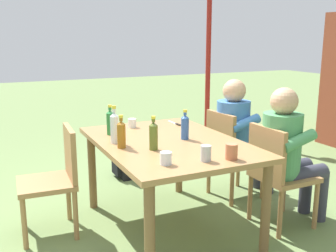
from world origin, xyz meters
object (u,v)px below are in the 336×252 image
object	(u,v)px
cup_white	(132,123)
dining_table	(168,151)
bottle_green	(110,122)
cup_terracotta	(231,152)
cup_steel	(205,153)
person_in_plaid_shirt	(288,150)
bottle_blue	(185,127)
chair_near_left	(56,175)
cup_glass	(166,158)
chair_far_right	(277,171)
bottle_clear	(114,127)
person_in_white_shirt	(239,132)
backpack_by_near_side	(126,160)
bottle_olive	(153,135)
table_knife	(175,123)
bottle_amber	(121,134)
chair_far_left	(230,150)

from	to	relation	value
cup_white	dining_table	bearing A→B (deg)	9.41
bottle_green	cup_terracotta	world-z (taller)	bottle_green
cup_steel	bottle_green	bearing A→B (deg)	-160.32
person_in_plaid_shirt	cup_terracotta	size ratio (longest dim) A/B	10.98
bottle_green	cup_steel	world-z (taller)	bottle_green
bottle_blue	bottle_green	bearing A→B (deg)	-129.30
chair_near_left	cup_glass	size ratio (longest dim) A/B	10.36
chair_far_right	cup_steel	size ratio (longest dim) A/B	8.11
chair_near_left	cup_terracotta	size ratio (longest dim) A/B	8.10
chair_far_right	cup_terracotta	xyz separation A→B (m)	(0.28, -0.65, 0.33)
bottle_clear	cup_glass	bearing A→B (deg)	11.52
dining_table	cup_terracotta	world-z (taller)	cup_terracotta
chair_near_left	cup_steel	bearing A→B (deg)	41.86
person_in_white_shirt	cup_glass	distance (m)	1.50
bottle_blue	cup_white	bearing A→B (deg)	-157.77
cup_terracotta	backpack_by_near_side	bearing A→B (deg)	-177.97
bottle_olive	table_knife	xyz separation A→B (m)	(-0.72, 0.53, -0.10)
dining_table	cup_glass	bearing A→B (deg)	-26.79
chair_near_left	backpack_by_near_side	size ratio (longest dim) A/B	2.12
table_knife	bottle_clear	bearing A→B (deg)	-60.28
person_in_white_shirt	bottle_olive	distance (m)	1.28
person_in_plaid_shirt	bottle_amber	distance (m)	1.39
chair_far_left	chair_far_right	xyz separation A→B (m)	(0.68, -0.00, 0.00)
chair_near_left	person_in_plaid_shirt	bearing A→B (deg)	68.95
cup_steel	dining_table	bearing A→B (deg)	179.66
table_knife	bottle_amber	bearing A→B (deg)	-51.97
cup_terracotta	backpack_by_near_side	size ratio (longest dim) A/B	0.26
chair_near_left	bottle_olive	xyz separation A→B (m)	(0.52, 0.63, 0.38)
person_in_white_shirt	bottle_green	world-z (taller)	person_in_white_shirt
dining_table	person_in_plaid_shirt	size ratio (longest dim) A/B	1.29
dining_table	bottle_amber	xyz separation A→B (m)	(0.04, -0.40, 0.20)
chair_far_right	cup_white	size ratio (longest dim) A/B	10.71
cup_glass	backpack_by_near_side	xyz separation A→B (m)	(-1.88, 0.38, -0.60)
bottle_amber	table_knife	bearing A→B (deg)	128.03
person_in_white_shirt	bottle_blue	distance (m)	0.90
chair_near_left	backpack_by_near_side	world-z (taller)	chair_near_left
bottle_clear	table_knife	xyz separation A→B (m)	(-0.42, 0.73, -0.12)
bottle_blue	backpack_by_near_side	size ratio (longest dim) A/B	0.59
bottle_olive	cup_white	xyz separation A→B (m)	(-0.75, 0.11, -0.07)
bottle_blue	cup_glass	xyz separation A→B (m)	(0.52, -0.41, -0.06)
chair_far_left	cup_terracotta	xyz separation A→B (m)	(0.96, -0.65, 0.33)
bottle_amber	bottle_olive	bearing A→B (deg)	52.87
chair_near_left	bottle_blue	world-z (taller)	bottle_blue
bottle_olive	cup_steel	xyz separation A→B (m)	(0.40, 0.20, -0.05)
person_in_plaid_shirt	backpack_by_near_side	distance (m)	1.94
bottle_olive	cup_glass	world-z (taller)	bottle_olive
bottle_amber	cup_steel	bearing A→B (deg)	35.97
chair_far_left	bottle_amber	xyz separation A→B (m)	(0.38, -1.23, 0.38)
chair_far_left	cup_terracotta	bearing A→B (deg)	-34.18
bottle_clear	person_in_white_shirt	bearing A→B (deg)	99.65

